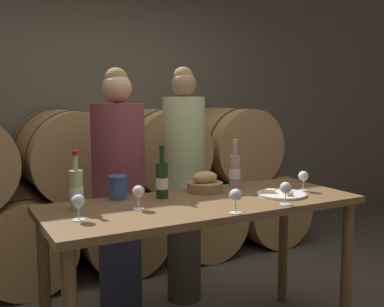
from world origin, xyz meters
TOP-DOWN VIEW (x-y plane):
  - stone_wall_back at (0.00, 2.19)m, footprint 10.00×0.12m
  - barrel_stack at (-0.00, 1.59)m, footprint 3.81×0.96m
  - tasting_table at (0.00, 0.00)m, footprint 1.76×0.70m
  - person_left at (-0.26, 0.66)m, footprint 0.35×0.35m
  - person_right at (0.22, 0.66)m, footprint 0.29×0.29m
  - wine_bottle_red at (-0.17, 0.18)m, footprint 0.07×0.07m
  - wine_bottle_white at (-0.67, 0.14)m, footprint 0.07×0.07m
  - wine_bottle_rose at (0.38, 0.26)m, footprint 0.07×0.07m
  - blue_crock at (-0.40, 0.28)m, footprint 0.11×0.11m
  - bread_basket at (0.13, 0.21)m, footprint 0.22×0.22m
  - cheese_plate at (0.47, -0.10)m, footprint 0.29×0.29m
  - wine_glass_far_left at (-0.72, -0.07)m, footprint 0.06×0.06m
  - wine_glass_left at (-0.39, 0.00)m, footprint 0.06×0.06m
  - wine_glass_center at (0.00, -0.31)m, footprint 0.06×0.06m
  - wine_glass_right at (0.34, -0.29)m, footprint 0.06×0.06m
  - wine_glass_far_right at (0.67, -0.06)m, footprint 0.06×0.06m

SIDE VIEW (x-z plane):
  - barrel_stack at x=0.00m, z-range -0.04..1.33m
  - tasting_table at x=0.00m, z-range 0.33..1.21m
  - person_left at x=-0.26m, z-range 0.01..1.66m
  - person_right at x=0.22m, z-range 0.02..1.69m
  - cheese_plate at x=0.47m, z-range 0.88..0.91m
  - bread_basket at x=0.13m, z-range 0.87..1.00m
  - blue_crock at x=-0.40m, z-range 0.89..1.03m
  - wine_glass_far_left at x=-0.72m, z-range 0.91..1.04m
  - wine_glass_left at x=-0.39m, z-range 0.91..1.04m
  - wine_glass_center at x=0.00m, z-range 0.91..1.04m
  - wine_glass_right at x=0.34m, z-range 0.91..1.04m
  - wine_glass_far_right at x=0.67m, z-range 0.91..1.04m
  - wine_bottle_white at x=-0.67m, z-range 0.84..1.14m
  - wine_bottle_red at x=-0.17m, z-range 0.84..1.14m
  - wine_bottle_rose at x=0.38m, z-range 0.84..1.15m
  - stone_wall_back at x=0.00m, z-range 0.00..3.20m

